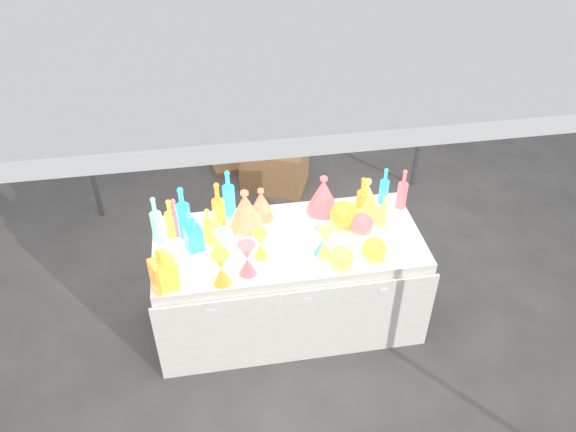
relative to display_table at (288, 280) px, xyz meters
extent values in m
plane|color=#5E5B57|center=(0.00, 0.01, -0.37)|extent=(80.00, 80.00, 0.00)
cylinder|color=gray|center=(-1.50, 1.51, 0.83)|extent=(0.04, 0.04, 2.40)
cylinder|color=gray|center=(1.50, 1.51, 0.83)|extent=(0.04, 0.04, 2.40)
cylinder|color=gray|center=(0.00, 1.48, 0.63)|extent=(3.00, 0.04, 0.04)
cube|color=white|center=(0.00, 0.01, 0.00)|extent=(1.80, 0.80, 0.75)
cube|color=white|center=(0.00, -0.41, -0.04)|extent=(1.84, 0.02, 0.68)
cube|color=white|center=(-0.55, -0.42, 0.23)|extent=(0.06, 0.00, 0.03)
cube|color=white|center=(0.05, -0.42, 0.23)|extent=(0.06, 0.00, 0.03)
cube|color=white|center=(0.55, -0.42, 0.23)|extent=(0.06, 0.00, 0.03)
cube|color=#996D45|center=(0.15, 1.72, -0.16)|extent=(0.71, 0.63, 0.43)
cube|color=#996D45|center=(-0.12, 2.24, -0.34)|extent=(0.79, 0.64, 0.06)
camera|label=1|loc=(-0.47, -2.82, 2.82)|focal=35.00mm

